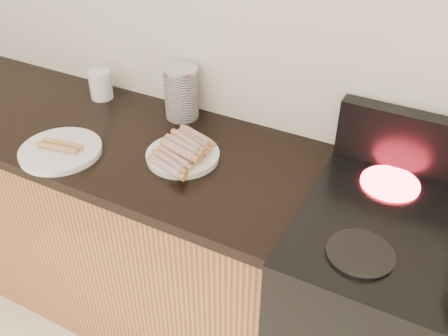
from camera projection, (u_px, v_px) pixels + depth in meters
The scene contains 11 objects.
wall_back at pixel (239, 15), 1.66m from camera, with size 4.00×0.04×2.60m, color silver.
cabinet_base at pixel (64, 204), 2.22m from camera, with size 2.20×0.59×0.86m, color #B77236.
counter_slab at pixel (42, 116), 1.95m from camera, with size 2.20×0.62×0.04m, color black.
burner_near_left at pixel (360, 254), 1.31m from camera, with size 0.18×0.18×0.01m, color black.
burner_far_left at pixel (390, 183), 1.55m from camera, with size 0.18×0.18×0.01m, color #FF1E2D.
main_plate at pixel (183, 156), 1.68m from camera, with size 0.24×0.24×0.02m, color white.
side_plate at pixel (61, 151), 1.71m from camera, with size 0.28×0.28×0.02m, color silver.
hotdog_pile at pixel (182, 149), 1.66m from camera, with size 0.13×0.28×0.05m.
plain_sausages at pixel (59, 146), 1.69m from camera, with size 0.14×0.07×0.02m.
canister at pixel (181, 93), 1.86m from camera, with size 0.13×0.13×0.20m.
mug at pixel (101, 85), 2.01m from camera, with size 0.09×0.09×0.11m, color silver.
Camera 1 is at (0.73, 0.52, 1.87)m, focal length 40.00 mm.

